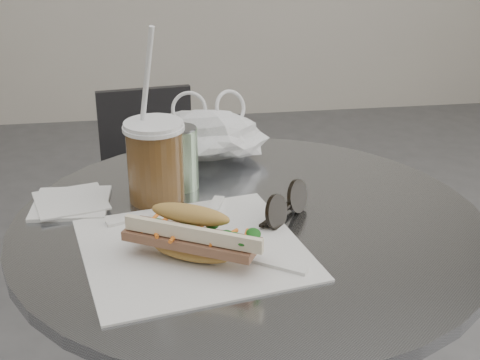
{
  "coord_description": "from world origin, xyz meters",
  "views": [
    {
      "loc": [
        -0.15,
        -0.74,
        1.23
      ],
      "look_at": [
        -0.01,
        0.24,
        0.79
      ],
      "focal_mm": 50.0,
      "sensor_mm": 36.0,
      "label": 1
    }
  ],
  "objects": [
    {
      "name": "banh_mi",
      "position": [
        -0.1,
        0.09,
        0.78
      ],
      "size": [
        0.25,
        0.2,
        0.08
      ],
      "rotation": [
        0.0,
        0.0,
        -0.51
      ],
      "color": "#BF8B48",
      "rests_on": "sandwich_paper"
    },
    {
      "name": "drink_can",
      "position": [
        -0.1,
        0.34,
        0.8
      ],
      "size": [
        0.06,
        0.06,
        0.11
      ],
      "color": "#639B5A",
      "rests_on": "cafe_table"
    },
    {
      "name": "chair_far",
      "position": [
        -0.14,
        1.08,
        0.31
      ],
      "size": [
        0.36,
        0.38,
        0.68
      ],
      "rotation": [
        0.0,
        0.0,
        3.26
      ],
      "color": "#2B2A2D",
      "rests_on": "ground"
    },
    {
      "name": "iced_coffee",
      "position": [
        -0.14,
        0.3,
        0.81
      ],
      "size": [
        0.1,
        0.1,
        0.3
      ],
      "color": "brown",
      "rests_on": "cafe_table"
    },
    {
      "name": "napkin_stack",
      "position": [
        -0.29,
        0.3,
        0.74
      ],
      "size": [
        0.14,
        0.14,
        0.01
      ],
      "color": "white",
      "rests_on": "cafe_table"
    },
    {
      "name": "sunglasses",
      "position": [
        0.06,
        0.19,
        0.76
      ],
      "size": [
        0.1,
        0.11,
        0.06
      ],
      "rotation": [
        0.0,
        0.0,
        0.85
      ],
      "color": "black",
      "rests_on": "cafe_table"
    },
    {
      "name": "plastic_bag",
      "position": [
        -0.03,
        0.46,
        0.79
      ],
      "size": [
        0.22,
        0.18,
        0.1
      ],
      "primitive_type": null,
      "rotation": [
        0.0,
        0.0,
        0.16
      ],
      "color": "white",
      "rests_on": "cafe_table"
    },
    {
      "name": "cafe_table",
      "position": [
        0.0,
        0.2,
        0.47
      ],
      "size": [
        0.76,
        0.76,
        0.74
      ],
      "color": "slate",
      "rests_on": "ground"
    },
    {
      "name": "sandwich_paper",
      "position": [
        -0.1,
        0.11,
        0.74
      ],
      "size": [
        0.36,
        0.35,
        0.0
      ],
      "primitive_type": "cube",
      "rotation": [
        0.0,
        0.0,
        0.19
      ],
      "color": "white",
      "rests_on": "cafe_table"
    }
  ]
}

